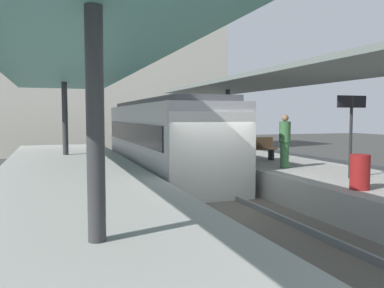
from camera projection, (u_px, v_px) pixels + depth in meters
The scene contains 14 objects.
ground_plane at pixel (217, 211), 11.32m from camera, with size 80.00×80.00×0.00m, color #383835.
platform_left at pixel (77, 203), 10.03m from camera, with size 4.40×28.00×1.00m, color #9E9E99.
platform_right at pixel (329, 186), 12.53m from camera, with size 4.40×28.00×1.00m, color #9E9E99.
track_ballast at pixel (217, 207), 11.31m from camera, with size 3.20×28.00×0.20m, color #59544C.
rail_near_side at pixel (193, 203), 11.06m from camera, with size 0.08×28.00×0.14m, color slate.
rail_far_side at pixel (240, 200), 11.53m from camera, with size 0.08×28.00×0.14m, color slate.
commuter_train at pixel (163, 139), 16.56m from camera, with size 2.78×10.98×3.10m.
canopy_left at pixel (71, 63), 11.09m from camera, with size 4.18×21.00×3.26m.
canopy_right at pixel (305, 77), 13.60m from camera, with size 4.18×21.00×3.11m.
platform_bench at pixel (257, 148), 15.10m from camera, with size 1.40×0.41×0.86m.
platform_sign at pixel (351, 118), 10.67m from camera, with size 0.90×0.08×2.21m.
litter_bin at pixel (360, 172), 9.11m from camera, with size 0.44×0.44×0.80m, color maroon.
passenger_near_bench at pixel (285, 140), 12.83m from camera, with size 0.36×0.36×1.71m.
station_building_backdrop at pixel (98, 77), 29.42m from camera, with size 18.00×6.00×11.00m, color beige.
Camera 1 is at (-4.34, -10.30, 2.68)m, focal length 37.61 mm.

